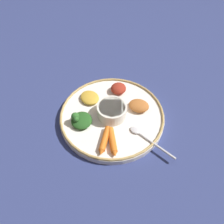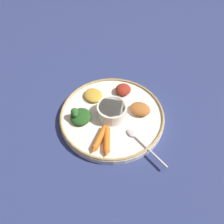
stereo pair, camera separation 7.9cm
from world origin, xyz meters
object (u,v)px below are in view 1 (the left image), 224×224
object	(u,v)px
greens_pile	(80,120)
carrot_outer	(113,142)
spoon	(145,137)
center_bowl	(112,110)
carrot_near_spoon	(104,140)

from	to	relation	value
greens_pile	carrot_outer	size ratio (longest dim) A/B	1.02
spoon	greens_pile	distance (m)	0.21
center_bowl	spoon	bearing A→B (deg)	71.21
spoon	carrot_outer	world-z (taller)	carrot_outer
carrot_near_spoon	carrot_outer	size ratio (longest dim) A/B	1.08
center_bowl	greens_pile	xyz separation A→B (m)	(0.07, -0.08, -0.01)
center_bowl	carrot_near_spoon	world-z (taller)	center_bowl
spoon	carrot_near_spoon	xyz separation A→B (m)	(0.06, -0.11, 0.01)
carrot_near_spoon	carrot_outer	xyz separation A→B (m)	(-0.01, 0.02, 0.00)
spoon	carrot_near_spoon	world-z (taller)	carrot_near_spoon
spoon	carrot_outer	distance (m)	0.10
center_bowl	spoon	world-z (taller)	center_bowl
center_bowl	greens_pile	bearing A→B (deg)	-49.16
spoon	greens_pile	size ratio (longest dim) A/B	1.72
spoon	carrot_near_spoon	size ratio (longest dim) A/B	1.63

